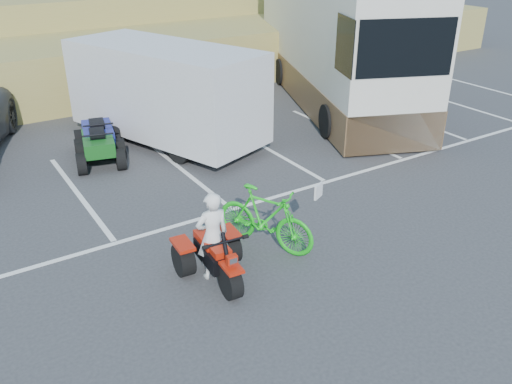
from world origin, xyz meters
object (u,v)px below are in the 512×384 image
rider (213,236)px  quad_atv_green (101,164)px  red_trike_atv (218,280)px  green_dirt_bike (265,218)px  cargo_trailer (165,91)px  quad_atv_blue (101,154)px  rv_motorhome (334,50)px

rider → quad_atv_green: size_ratio=1.02×
red_trike_atv → quad_atv_green: 6.31m
green_dirt_bike → cargo_trailer: size_ratio=0.33×
rider → green_dirt_bike: 1.39m
cargo_trailer → quad_atv_blue: bearing=159.7°
cargo_trailer → green_dirt_bike: bearing=-117.1°
rider → rv_motorhome: 11.87m
red_trike_atv → cargo_trailer: bearing=77.1°
rider → quad_atv_green: 6.21m
rv_motorhome → quad_atv_green: (-9.13, -1.49, -1.77)m
red_trike_atv → quad_atv_green: quad_atv_green is taller
rider → green_dirt_bike: size_ratio=0.79×
quad_atv_blue → quad_atv_green: quad_atv_blue is taller
cargo_trailer → rv_motorhome: size_ratio=0.55×
cargo_trailer → quad_atv_blue: cargo_trailer is taller
cargo_trailer → quad_atv_blue: (-2.05, 0.02, -1.50)m
rider → rv_motorhome: bearing=-135.3°
quad_atv_green → rider: bearing=-75.5°
green_dirt_bike → quad_atv_blue: size_ratio=1.27×
rider → quad_atv_blue: bearing=-86.5°
rv_motorhome → red_trike_atv: bearing=-117.4°
rider → cargo_trailer: cargo_trailer is taller
quad_atv_blue → cargo_trailer: bearing=12.1°
red_trike_atv → cargo_trailer: 7.47m
red_trike_atv → green_dirt_bike: (1.34, 0.50, 0.63)m
cargo_trailer → quad_atv_green: 2.80m
quad_atv_blue → rv_motorhome: bearing=17.7°
red_trike_atv → rv_motorhome: bearing=45.3°
green_dirt_bike → rider: bearing=168.5°
red_trike_atv → quad_atv_blue: 7.01m
rv_motorhome → quad_atv_green: size_ratio=7.09×
quad_atv_blue → rider: bearing=-78.3°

